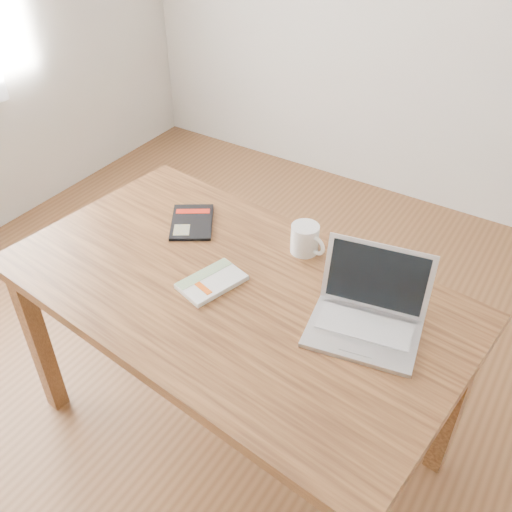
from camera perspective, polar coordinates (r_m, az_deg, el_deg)
The scene contains 6 objects.
room at distance 1.47m, azimuth -3.10°, elevation 15.68°, with size 4.04×4.04×2.70m.
desk at distance 1.83m, azimuth -2.34°, elevation -5.14°, with size 1.52×0.97×0.75m.
white_guidebook at distance 1.78m, azimuth -4.44°, elevation -2.60°, with size 0.17×0.23×0.02m.
black_guidebook at distance 2.05m, azimuth -6.44°, elevation 3.40°, with size 0.24×0.26×0.01m.
laptop at distance 1.65m, azimuth 11.11°, elevation -5.59°, with size 0.35×0.32×0.21m.
coffee_mug at distance 1.88m, azimuth 4.97°, elevation 1.74°, with size 0.13×0.09×0.10m.
Camera 1 is at (0.73, -1.10, 1.91)m, focal length 40.00 mm.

